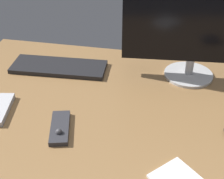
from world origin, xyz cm
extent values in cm
cube|color=olive|center=(0.00, 0.00, 1.00)|extent=(140.00, 84.00, 2.00)
cylinder|color=#BBBBBB|center=(20.06, 25.00, 2.52)|extent=(19.65, 19.65, 1.04)
cylinder|color=#BBBBBB|center=(20.06, 25.00, 6.26)|extent=(3.22, 3.22, 6.43)
cube|color=black|center=(20.06, 25.00, 24.82)|extent=(54.71, 7.69, 30.71)
cube|color=black|center=(-33.55, 19.91, 2.90)|extent=(40.06, 16.11, 1.80)
cube|color=#2D2D33|center=(-20.62, -16.99, 2.82)|extent=(9.66, 16.77, 1.64)
sphere|color=#3F3F44|center=(-19.76, -20.30, 4.01)|extent=(2.09, 2.09, 2.09)
cube|color=#B7B7BC|center=(-43.75, -11.78, 2.97)|extent=(8.25, 17.50, 1.93)
camera|label=1|loc=(11.92, -93.85, 73.70)|focal=53.16mm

